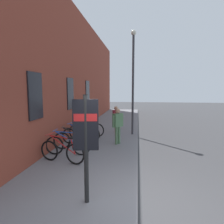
{
  "coord_description": "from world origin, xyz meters",
  "views": [
    {
      "loc": [
        -4.27,
        0.03,
        2.63
      ],
      "look_at": [
        4.44,
        1.17,
        1.6
      ],
      "focal_mm": 31.45,
      "sensor_mm": 36.0,
      "label": 1
    }
  ],
  "objects_px": {
    "bicycle_end_of_row": "(80,136)",
    "street_lamp": "(133,74)",
    "transit_info_sign": "(86,132)",
    "bicycle_beside_lamp": "(75,140)",
    "bicycle_by_door": "(62,151)",
    "bicycle_far_end": "(68,145)",
    "pedestrian_by_facade": "(116,117)",
    "bicycle_mid_rack": "(84,133)",
    "bicycle_nearest_sign": "(89,129)",
    "pedestrian_crossing_street": "(118,122)"
  },
  "relations": [
    {
      "from": "bicycle_beside_lamp",
      "to": "street_lamp",
      "type": "xyz_separation_m",
      "value": [
        3.07,
        -2.33,
        2.92
      ]
    },
    {
      "from": "bicycle_far_end",
      "to": "transit_info_sign",
      "type": "xyz_separation_m",
      "value": [
        -2.98,
        -1.52,
        1.21
      ]
    },
    {
      "from": "street_lamp",
      "to": "bicycle_end_of_row",
      "type": "bearing_deg",
      "value": 136.29
    },
    {
      "from": "bicycle_by_door",
      "to": "bicycle_far_end",
      "type": "height_order",
      "value": "same"
    },
    {
      "from": "bicycle_end_of_row",
      "to": "bicycle_nearest_sign",
      "type": "relative_size",
      "value": 1.0
    },
    {
      "from": "bicycle_beside_lamp",
      "to": "bicycle_nearest_sign",
      "type": "distance_m",
      "value": 2.29
    },
    {
      "from": "bicycle_far_end",
      "to": "street_lamp",
      "type": "height_order",
      "value": "street_lamp"
    },
    {
      "from": "bicycle_by_door",
      "to": "bicycle_beside_lamp",
      "type": "height_order",
      "value": "same"
    },
    {
      "from": "pedestrian_by_facade",
      "to": "pedestrian_crossing_street",
      "type": "bearing_deg",
      "value": -171.6
    },
    {
      "from": "transit_info_sign",
      "to": "bicycle_mid_rack",
      "type": "bearing_deg",
      "value": 16.1
    },
    {
      "from": "bicycle_end_of_row",
      "to": "transit_info_sign",
      "type": "distance_m",
      "value": 4.81
    },
    {
      "from": "bicycle_nearest_sign",
      "to": "street_lamp",
      "type": "height_order",
      "value": "street_lamp"
    },
    {
      "from": "bicycle_by_door",
      "to": "bicycle_end_of_row",
      "type": "xyz_separation_m",
      "value": [
        2.2,
        0.05,
        0.0
      ]
    },
    {
      "from": "bicycle_by_door",
      "to": "pedestrian_by_facade",
      "type": "bearing_deg",
      "value": -16.05
    },
    {
      "from": "bicycle_far_end",
      "to": "pedestrian_crossing_street",
      "type": "relative_size",
      "value": 1.08
    },
    {
      "from": "bicycle_beside_lamp",
      "to": "pedestrian_crossing_street",
      "type": "bearing_deg",
      "value": -59.75
    },
    {
      "from": "bicycle_end_of_row",
      "to": "pedestrian_crossing_street",
      "type": "xyz_separation_m",
      "value": [
        0.35,
        -1.7,
        0.61
      ]
    },
    {
      "from": "bicycle_nearest_sign",
      "to": "street_lamp",
      "type": "relative_size",
      "value": 0.31
    },
    {
      "from": "bicycle_end_of_row",
      "to": "street_lamp",
      "type": "distance_m",
      "value": 4.44
    },
    {
      "from": "transit_info_sign",
      "to": "pedestrian_crossing_street",
      "type": "distance_m",
      "value": 4.8
    },
    {
      "from": "bicycle_end_of_row",
      "to": "bicycle_mid_rack",
      "type": "height_order",
      "value": "same"
    },
    {
      "from": "bicycle_by_door",
      "to": "bicycle_nearest_sign",
      "type": "relative_size",
      "value": 0.99
    },
    {
      "from": "bicycle_end_of_row",
      "to": "street_lamp",
      "type": "bearing_deg",
      "value": -43.71
    },
    {
      "from": "bicycle_beside_lamp",
      "to": "transit_info_sign",
      "type": "distance_m",
      "value": 4.23
    },
    {
      "from": "bicycle_far_end",
      "to": "bicycle_nearest_sign",
      "type": "bearing_deg",
      "value": -0.58
    },
    {
      "from": "transit_info_sign",
      "to": "street_lamp",
      "type": "relative_size",
      "value": 0.43
    },
    {
      "from": "bicycle_nearest_sign",
      "to": "transit_info_sign",
      "type": "distance_m",
      "value": 6.35
    },
    {
      "from": "bicycle_far_end",
      "to": "bicycle_mid_rack",
      "type": "xyz_separation_m",
      "value": [
        2.18,
        -0.03,
        0.0
      ]
    },
    {
      "from": "bicycle_mid_rack",
      "to": "street_lamp",
      "type": "distance_m",
      "value": 4.08
    },
    {
      "from": "bicycle_beside_lamp",
      "to": "pedestrian_by_facade",
      "type": "height_order",
      "value": "pedestrian_by_facade"
    },
    {
      "from": "bicycle_nearest_sign",
      "to": "pedestrian_by_facade",
      "type": "bearing_deg",
      "value": -59.46
    },
    {
      "from": "bicycle_mid_rack",
      "to": "pedestrian_by_facade",
      "type": "xyz_separation_m",
      "value": [
        1.7,
        -1.39,
        0.56
      ]
    },
    {
      "from": "bicycle_mid_rack",
      "to": "transit_info_sign",
      "type": "xyz_separation_m",
      "value": [
        -5.16,
        -1.49,
        1.21
      ]
    },
    {
      "from": "transit_info_sign",
      "to": "pedestrian_by_facade",
      "type": "relative_size",
      "value": 1.54
    },
    {
      "from": "transit_info_sign",
      "to": "bicycle_nearest_sign",
      "type": "bearing_deg",
      "value": 13.81
    },
    {
      "from": "bicycle_far_end",
      "to": "bicycle_nearest_sign",
      "type": "relative_size",
      "value": 1.01
    },
    {
      "from": "bicycle_nearest_sign",
      "to": "bicycle_by_door",
      "type": "bearing_deg",
      "value": -179.35
    },
    {
      "from": "bicycle_beside_lamp",
      "to": "pedestrian_by_facade",
      "type": "xyz_separation_m",
      "value": [
        3.11,
        -1.4,
        0.56
      ]
    },
    {
      "from": "bicycle_by_door",
      "to": "pedestrian_crossing_street",
      "type": "height_order",
      "value": "pedestrian_crossing_street"
    },
    {
      "from": "transit_info_sign",
      "to": "bicycle_end_of_row",
      "type": "bearing_deg",
      "value": 18.65
    },
    {
      "from": "bicycle_end_of_row",
      "to": "pedestrian_by_facade",
      "type": "height_order",
      "value": "pedestrian_by_facade"
    },
    {
      "from": "transit_info_sign",
      "to": "street_lamp",
      "type": "height_order",
      "value": "street_lamp"
    },
    {
      "from": "bicycle_beside_lamp",
      "to": "bicycle_mid_rack",
      "type": "height_order",
      "value": "same"
    },
    {
      "from": "pedestrian_crossing_street",
      "to": "street_lamp",
      "type": "relative_size",
      "value": 0.29
    },
    {
      "from": "bicycle_nearest_sign",
      "to": "pedestrian_by_facade",
      "type": "xyz_separation_m",
      "value": [
        0.82,
        -1.38,
        0.56
      ]
    },
    {
      "from": "bicycle_beside_lamp",
      "to": "street_lamp",
      "type": "bearing_deg",
      "value": -37.18
    },
    {
      "from": "transit_info_sign",
      "to": "bicycle_beside_lamp",
      "type": "bearing_deg",
      "value": 21.77
    },
    {
      "from": "street_lamp",
      "to": "pedestrian_by_facade",
      "type": "bearing_deg",
      "value": 87.86
    },
    {
      "from": "bicycle_mid_rack",
      "to": "pedestrian_by_facade",
      "type": "relative_size",
      "value": 1.1
    },
    {
      "from": "bicycle_beside_lamp",
      "to": "bicycle_end_of_row",
      "type": "height_order",
      "value": "same"
    }
  ]
}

